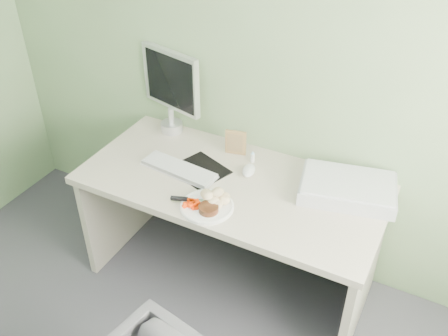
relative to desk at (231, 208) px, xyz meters
The scene contains 14 objects.
wall_back 0.89m from the desk, 90.00° to the left, with size 3.50×3.50×0.00m, color #81A271.
desk is the anchor object (origin of this frame).
plate 0.31m from the desk, 92.02° to the right, with size 0.26×0.26×0.01m, color white.
steak 0.35m from the desk, 85.99° to the right, with size 0.10×0.10×0.03m, color black.
potato_pile 0.30m from the desk, 86.64° to the right, with size 0.11×0.08×0.06m, color tan.
carrot_heap 0.36m from the desk, 104.60° to the right, with size 0.06×0.06×0.04m, color #F43505.
steak_knife 0.35m from the desk, 113.79° to the right, with size 0.21×0.10×0.02m.
mousepad 0.27m from the desk, behind, with size 0.27×0.24×0.00m, color black.
keyboard 0.36m from the desk, behind, with size 0.42×0.13×0.02m, color white.
computer_mouse 0.24m from the desk, 63.98° to the left, with size 0.07×0.12×0.04m, color white.
photo_frame 0.37m from the desk, 111.12° to the left, with size 0.12×0.01×0.15m, color olive.
eyedrop_bottle 0.31m from the desk, 84.24° to the left, with size 0.02×0.02×0.07m.
scanner 0.63m from the desk, 17.07° to the left, with size 0.47×0.31×0.07m, color #AAABB1.
monitor 0.79m from the desk, 150.35° to the left, with size 0.42×0.16×0.51m.
Camera 1 is at (0.93, -0.24, 2.30)m, focal length 40.00 mm.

